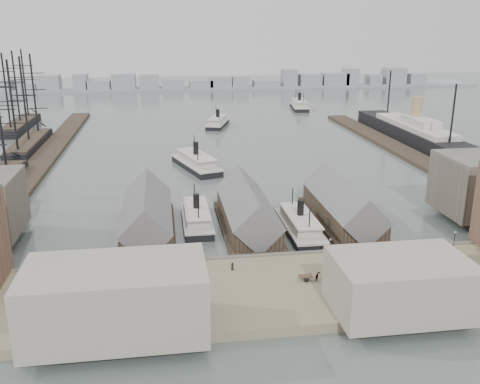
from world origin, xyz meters
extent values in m
plane|color=#4A5552|center=(0.00, 0.00, 0.00)|extent=(900.00, 900.00, 0.00)
cube|color=#786C50|center=(0.00, -20.00, 1.00)|extent=(180.00, 30.00, 2.00)
cube|color=#59544C|center=(0.00, -5.20, 1.15)|extent=(180.00, 1.20, 2.30)
cube|color=#2D231C|center=(-68.00, 100.00, 0.80)|extent=(10.00, 220.00, 1.60)
cube|color=#2D231C|center=(78.00, 90.00, 0.80)|extent=(10.00, 180.00, 1.60)
cube|color=#2D231C|center=(-26.00, 16.00, 0.60)|extent=(14.00, 42.00, 1.20)
cube|color=#2D231C|center=(-26.00, 17.00, 3.70)|extent=(12.00, 36.00, 5.00)
cube|color=#59595B|center=(-26.00, 17.00, 6.30)|extent=(12.60, 37.00, 12.60)
cube|color=#2D231C|center=(0.00, 16.00, 0.60)|extent=(14.00, 42.00, 1.20)
cube|color=#2D231C|center=(0.00, 17.00, 3.70)|extent=(12.00, 36.00, 5.00)
cube|color=#59595B|center=(0.00, 17.00, 6.30)|extent=(12.60, 37.00, 12.60)
cube|color=#2D231C|center=(26.00, 16.00, 0.60)|extent=(14.00, 42.00, 1.20)
cube|color=#2D231C|center=(26.00, 17.00, 3.70)|extent=(12.00, 36.00, 5.00)
cube|color=#59595B|center=(26.00, 17.00, 6.30)|extent=(12.60, 37.00, 12.60)
cube|color=gray|center=(20.00, -32.00, 7.00)|extent=(24.00, 16.00, 10.00)
cube|color=gray|center=(-30.00, -32.00, 8.00)|extent=(30.00, 16.00, 12.00)
cylinder|color=black|center=(-45.00, -7.00, 3.80)|extent=(0.16, 0.16, 3.60)
sphere|color=beige|center=(-45.00, -7.00, 5.70)|extent=(0.44, 0.44, 0.44)
cylinder|color=black|center=(-15.00, -7.00, 3.80)|extent=(0.16, 0.16, 3.60)
sphere|color=beige|center=(-15.00, -7.00, 5.70)|extent=(0.44, 0.44, 0.44)
cylinder|color=black|center=(15.00, -7.00, 3.80)|extent=(0.16, 0.16, 3.60)
sphere|color=beige|center=(15.00, -7.00, 5.70)|extent=(0.44, 0.44, 0.44)
cylinder|color=black|center=(45.00, -7.00, 3.80)|extent=(0.16, 0.16, 3.60)
sphere|color=beige|center=(45.00, -7.00, 5.70)|extent=(0.44, 0.44, 0.44)
cube|color=gray|center=(0.00, 340.00, 1.00)|extent=(500.00, 40.00, 2.00)
cube|color=gray|center=(-123.57, 330.00, 3.62)|extent=(14.71, 14.00, 7.23)
cube|color=gray|center=(-107.98, 330.00, 6.62)|extent=(17.63, 14.00, 13.23)
cube|color=gray|center=(-83.49, 330.00, 6.79)|extent=(10.74, 14.00, 13.58)
cube|color=gray|center=(-69.86, 330.00, 4.32)|extent=(18.06, 14.00, 8.64)
cube|color=gray|center=(-49.92, 330.00, 6.64)|extent=(18.55, 14.00, 13.29)
cube|color=gray|center=(-29.70, 330.00, 6.24)|extent=(15.33, 14.00, 12.47)
cube|color=gray|center=(-11.29, 330.00, 4.36)|extent=(17.56, 14.00, 8.72)
cube|color=gray|center=(11.96, 330.00, 3.82)|extent=(18.76, 14.00, 7.63)
cube|color=gray|center=(27.85, 330.00, 5.17)|extent=(17.61, 14.00, 10.35)
cube|color=gray|center=(44.04, 330.00, 5.15)|extent=(13.38, 14.00, 10.30)
cube|color=gray|center=(65.61, 330.00, 3.38)|extent=(20.73, 14.00, 6.75)
cube|color=gray|center=(85.69, 330.00, 7.79)|extent=(11.51, 14.00, 15.57)
cube|color=gray|center=(103.47, 330.00, 5.63)|extent=(18.17, 14.00, 11.26)
cube|color=gray|center=(125.20, 330.00, 5.92)|extent=(21.81, 14.00, 11.83)
cube|color=gray|center=(139.05, 330.00, 7.75)|extent=(11.12, 14.00, 15.50)
cube|color=gray|center=(159.69, 330.00, 5.14)|extent=(10.90, 14.00, 10.29)
cube|color=gray|center=(177.90, 330.00, 7.86)|extent=(17.95, 14.00, 15.72)
cube|color=gray|center=(197.92, 330.00, 5.26)|extent=(14.21, 14.00, 10.51)
cube|color=black|center=(-13.00, 21.91, 0.82)|extent=(7.25, 25.38, 1.63)
cube|color=beige|center=(-13.00, 21.91, 1.99)|extent=(7.61, 25.38, 0.45)
cube|color=beige|center=(-13.00, 21.91, 3.26)|extent=(5.89, 18.13, 1.99)
cube|color=beige|center=(-13.00, 21.91, 4.53)|extent=(6.35, 19.94, 0.36)
cylinder|color=black|center=(-13.00, 21.91, 6.53)|extent=(1.63, 1.63, 4.08)
cylinder|color=black|center=(-13.00, 30.07, 6.35)|extent=(0.27, 0.27, 5.44)
cylinder|color=black|center=(-13.00, 13.75, 6.35)|extent=(0.27, 0.27, 5.44)
cube|color=black|center=(13.00, 11.86, 0.85)|extent=(7.58, 26.53, 1.71)
cube|color=beige|center=(13.00, 11.86, 2.08)|extent=(7.96, 26.53, 0.47)
cube|color=beige|center=(13.00, 11.86, 3.41)|extent=(6.16, 18.95, 2.08)
cube|color=beige|center=(13.00, 11.86, 4.74)|extent=(6.63, 20.84, 0.38)
cylinder|color=black|center=(13.00, 11.86, 6.82)|extent=(1.71, 1.71, 4.26)
cylinder|color=black|center=(13.00, 20.38, 6.63)|extent=(0.28, 0.28, 5.68)
cylinder|color=black|center=(13.00, 3.33, 6.63)|extent=(0.28, 0.28, 5.68)
cube|color=black|center=(-9.17, 79.62, 0.97)|extent=(17.49, 31.52, 1.95)
cube|color=beige|center=(-9.17, 79.62, 2.38)|extent=(17.90, 31.65, 0.54)
cube|color=beige|center=(-9.17, 79.62, 3.90)|extent=(13.30, 22.77, 2.38)
cube|color=beige|center=(-9.17, 79.62, 5.41)|extent=(14.48, 25.00, 0.43)
cylinder|color=black|center=(-9.17, 79.62, 7.80)|extent=(1.95, 1.95, 4.87)
cylinder|color=black|center=(-9.17, 89.37, 7.58)|extent=(0.32, 0.32, 6.50)
cylinder|color=black|center=(-9.17, 69.88, 7.58)|extent=(0.32, 0.32, 6.50)
cube|color=black|center=(7.94, 164.22, 0.86)|extent=(15.24, 27.78, 1.72)
cube|color=beige|center=(7.94, 164.22, 2.10)|extent=(15.61, 27.90, 0.48)
cube|color=beige|center=(7.94, 164.22, 3.44)|extent=(11.60, 20.07, 2.10)
cube|color=beige|center=(7.94, 164.22, 4.77)|extent=(12.63, 22.03, 0.38)
cylinder|color=black|center=(7.94, 164.22, 6.87)|extent=(1.72, 1.72, 4.29)
cylinder|color=black|center=(7.94, 172.81, 6.68)|extent=(0.29, 0.29, 5.73)
cylinder|color=black|center=(7.94, 155.63, 6.68)|extent=(0.29, 0.29, 5.73)
cube|color=black|center=(65.37, 215.83, 0.97)|extent=(12.39, 31.03, 1.94)
cube|color=beige|center=(65.37, 215.83, 2.37)|extent=(12.82, 31.08, 0.54)
cube|color=beige|center=(65.37, 215.83, 3.88)|extent=(9.69, 22.27, 2.37)
cube|color=beige|center=(65.37, 215.83, 5.39)|extent=(10.50, 24.48, 0.43)
cylinder|color=black|center=(65.37, 215.83, 7.76)|extent=(1.94, 1.94, 4.85)
cylinder|color=black|center=(65.37, 225.53, 7.54)|extent=(0.32, 0.32, 6.47)
cylinder|color=black|center=(65.37, 206.14, 7.54)|extent=(0.32, 0.32, 6.47)
cube|color=black|center=(-78.04, 122.63, 1.90)|extent=(9.49, 54.80, 3.79)
cube|color=#2D231C|center=(-78.04, 122.63, 4.11)|extent=(8.96, 49.32, 0.63)
cylinder|color=black|center=(-78.04, 103.45, 21.08)|extent=(0.84, 0.84, 35.83)
cylinder|color=black|center=(-78.04, 122.63, 21.08)|extent=(0.84, 0.84, 35.83)
cylinder|color=black|center=(-78.04, 141.81, 21.08)|extent=(0.84, 0.84, 35.83)
cube|color=black|center=(-92.91, 171.25, 1.90)|extent=(9.50, 52.79, 3.80)
cube|color=#2D231C|center=(-92.91, 171.25, 4.12)|extent=(8.97, 47.51, 0.63)
cylinder|color=black|center=(-92.91, 152.77, 21.12)|extent=(0.84, 0.84, 35.90)
cylinder|color=black|center=(-92.91, 171.25, 21.12)|extent=(0.84, 0.84, 35.90)
cylinder|color=black|center=(-92.91, 189.72, 21.12)|extent=(0.84, 0.84, 35.90)
cube|color=black|center=(92.00, 111.62, 3.29)|extent=(14.26, 104.24, 6.58)
cube|color=beige|center=(92.00, 111.62, 7.68)|extent=(12.07, 60.35, 2.19)
cube|color=beige|center=(92.00, 106.14, 10.42)|extent=(8.78, 21.94, 3.29)
cylinder|color=tan|center=(92.00, 111.62, 15.36)|extent=(4.83, 4.83, 10.97)
imported|color=black|center=(-30.92, -16.64, 2.76)|extent=(1.41, 1.26, 1.53)
cube|color=#3F2D21|center=(-33.52, -16.68, 2.90)|extent=(2.62, 1.54, 0.25)
cylinder|color=black|center=(-33.51, -17.38, 2.55)|extent=(1.10, 0.10, 1.10)
cylinder|color=black|center=(-33.53, -15.98, 2.55)|extent=(1.10, 0.10, 1.10)
imported|color=black|center=(-18.93, -17.31, 2.85)|extent=(2.05, 1.01, 1.70)
cube|color=#3F2D21|center=(-21.53, -17.19, 2.90)|extent=(2.67, 1.62, 0.25)
cylinder|color=black|center=(-21.56, -17.89, 2.55)|extent=(1.10, 0.13, 1.10)
cylinder|color=black|center=(-21.49, -16.49, 2.55)|extent=(1.10, 0.13, 1.10)
imported|color=black|center=(8.90, -18.52, 2.75)|extent=(1.29, 1.50, 1.50)
cube|color=#3F2D21|center=(6.30, -18.55, 2.90)|extent=(2.62, 1.53, 0.25)
cylinder|color=black|center=(6.31, -19.25, 2.55)|extent=(1.10, 0.09, 1.10)
cylinder|color=black|center=(6.29, -17.85, 2.55)|extent=(1.10, 0.09, 1.10)
imported|color=black|center=(-44.85, -11.86, 2.85)|extent=(0.68, 0.53, 1.71)
imported|color=black|center=(-40.45, -17.64, 2.82)|extent=(0.97, 0.86, 1.65)
imported|color=black|center=(-14.95, -8.00, 2.92)|extent=(1.35, 1.27, 1.83)
imported|color=black|center=(-16.95, -21.10, 2.81)|extent=(0.48, 0.98, 1.62)
imported|color=black|center=(-7.72, -11.47, 2.86)|extent=(1.00, 0.91, 1.72)
imported|color=black|center=(15.36, -22.20, 2.83)|extent=(0.59, 0.70, 1.67)
imported|color=black|center=(22.99, -13.79, 2.88)|extent=(0.85, 0.99, 1.76)
imported|color=black|center=(24.98, -27.81, 2.79)|extent=(1.07, 0.68, 1.58)
imported|color=black|center=(43.35, -11.15, 2.85)|extent=(0.96, 1.02, 1.69)
camera|label=1|loc=(-21.16, -113.52, 51.90)|focal=40.00mm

